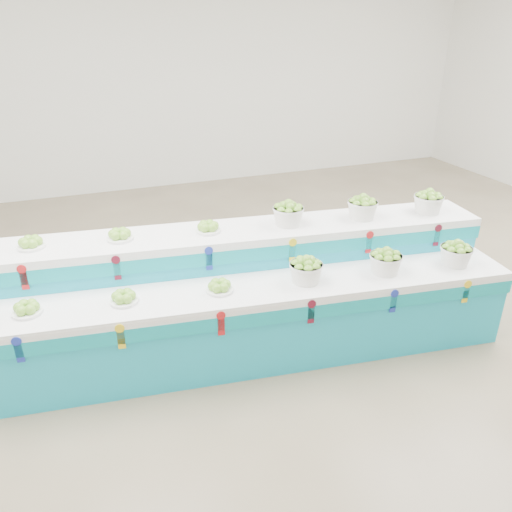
# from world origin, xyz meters

# --- Properties ---
(ground) EXTENTS (10.00, 10.00, 0.00)m
(ground) POSITION_xyz_m (0.00, 0.00, 0.00)
(ground) COLOR brown
(ground) RESTS_ON ground
(back_wall) EXTENTS (10.00, 0.00, 10.00)m
(back_wall) POSITION_xyz_m (0.00, 5.00, 2.00)
(back_wall) COLOR silver
(back_wall) RESTS_ON ground
(display_stand) EXTENTS (4.45, 1.65, 1.02)m
(display_stand) POSITION_xyz_m (-0.96, -0.04, 0.51)
(display_stand) COLOR #1AA5C6
(display_stand) RESTS_ON ground
(plate_lower_left) EXTENTS (0.25, 0.25, 0.10)m
(plate_lower_left) POSITION_xyz_m (-2.79, -0.08, 0.77)
(plate_lower_left) COLOR white
(plate_lower_left) RESTS_ON display_stand
(plate_lower_mid) EXTENTS (0.25, 0.25, 0.10)m
(plate_lower_mid) POSITION_xyz_m (-2.09, -0.17, 0.77)
(plate_lower_mid) COLOR white
(plate_lower_mid) RESTS_ON display_stand
(plate_lower_right) EXTENTS (0.25, 0.25, 0.10)m
(plate_lower_right) POSITION_xyz_m (-1.35, -0.26, 0.77)
(plate_lower_right) COLOR white
(plate_lower_right) RESTS_ON display_stand
(basket_lower_left) EXTENTS (0.31, 0.31, 0.21)m
(basket_lower_left) POSITION_xyz_m (-0.63, -0.36, 0.83)
(basket_lower_left) COLOR silver
(basket_lower_left) RESTS_ON display_stand
(basket_lower_mid) EXTENTS (0.31, 0.31, 0.21)m
(basket_lower_mid) POSITION_xyz_m (0.08, -0.45, 0.83)
(basket_lower_mid) COLOR silver
(basket_lower_mid) RESTS_ON display_stand
(basket_lower_right) EXTENTS (0.31, 0.31, 0.21)m
(basket_lower_right) POSITION_xyz_m (0.75, -0.53, 0.83)
(basket_lower_right) COLOR silver
(basket_lower_right) RESTS_ON display_stand
(plate_upper_left) EXTENTS (0.25, 0.25, 0.10)m
(plate_upper_left) POSITION_xyz_m (-2.72, 0.45, 1.07)
(plate_upper_left) COLOR white
(plate_upper_left) RESTS_ON display_stand
(plate_upper_mid) EXTENTS (0.25, 0.25, 0.10)m
(plate_upper_mid) POSITION_xyz_m (-2.03, 0.36, 1.07)
(plate_upper_mid) COLOR white
(plate_upper_mid) RESTS_ON display_stand
(plate_upper_right) EXTENTS (0.25, 0.25, 0.10)m
(plate_upper_right) POSITION_xyz_m (-1.29, 0.27, 1.07)
(plate_upper_right) COLOR white
(plate_upper_right) RESTS_ON display_stand
(basket_upper_left) EXTENTS (0.31, 0.31, 0.21)m
(basket_upper_left) POSITION_xyz_m (-0.56, 0.18, 1.13)
(basket_upper_left) COLOR silver
(basket_upper_left) RESTS_ON display_stand
(basket_upper_mid) EXTENTS (0.31, 0.31, 0.21)m
(basket_upper_mid) POSITION_xyz_m (0.15, 0.09, 1.13)
(basket_upper_mid) COLOR silver
(basket_upper_mid) RESTS_ON display_stand
(basket_upper_right) EXTENTS (0.31, 0.31, 0.21)m
(basket_upper_right) POSITION_xyz_m (0.82, 0.00, 1.13)
(basket_upper_right) COLOR silver
(basket_upper_right) RESTS_ON display_stand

